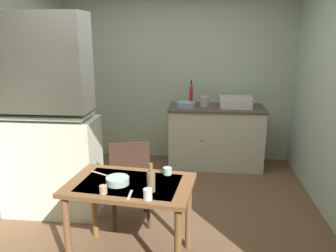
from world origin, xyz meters
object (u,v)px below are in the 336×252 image
serving_bowl_wide (118,181)px  sink_basin (236,102)px  chair_far_side (130,181)px  glass_bottle (151,180)px  teacup_mint (148,194)px  mixing_bowl_counter (186,104)px  hutch_cabinet (48,125)px  hand_pump (191,94)px  dining_table (130,195)px

serving_bowl_wide → sink_basin: bearing=63.8°
chair_far_side → glass_bottle: bearing=-65.0°
serving_bowl_wide → glass_bottle: glass_bottle is taller
serving_bowl_wide → teacup_mint: (0.29, -0.24, 0.01)m
sink_basin → mixing_bowl_counter: sink_basin is taller
hutch_cabinet → glass_bottle: size_ratio=9.17×
hand_pump → mixing_bowl_counter: bearing=-125.9°
hand_pump → serving_bowl_wide: bearing=-102.1°
sink_basin → chair_far_side: 2.16m
dining_table → sink_basin: bearing=65.5°
hand_pump → mixing_bowl_counter: size_ratio=1.44×
sink_basin → hand_pump: 0.64m
glass_bottle → serving_bowl_wide: bearing=160.5°
hand_pump → mixing_bowl_counter: hand_pump is taller
hand_pump → teacup_mint: bearing=-94.8°
serving_bowl_wide → dining_table: bearing=17.9°
hutch_cabinet → chair_far_side: (0.90, -0.19, -0.51)m
sink_basin → glass_bottle: (-0.85, -2.43, -0.16)m
chair_far_side → glass_bottle: glass_bottle is taller
dining_table → serving_bowl_wide: bearing=-162.1°
dining_table → glass_bottle: 0.31m
chair_far_side → serving_bowl_wide: 0.64m
sink_basin → chair_far_side: size_ratio=0.48×
sink_basin → serving_bowl_wide: bearing=-116.2°
mixing_bowl_counter → hand_pump: bearing=54.1°
hand_pump → chair_far_side: hand_pump is taller
mixing_bowl_counter → chair_far_side: size_ratio=0.29×
hand_pump → dining_table: (-0.41, -2.35, -0.45)m
mixing_bowl_counter → glass_bottle: 2.39m
serving_bowl_wide → hand_pump: bearing=77.9°
dining_table → serving_bowl_wide: (-0.09, -0.03, 0.14)m
sink_basin → serving_bowl_wide: sink_basin is taller
hutch_cabinet → serving_bowl_wide: size_ratio=11.22×
serving_bowl_wide → hutch_cabinet: bearing=140.0°
hand_pump → chair_far_side: size_ratio=0.42×
mixing_bowl_counter → chair_far_side: (-0.47, -1.70, -0.45)m
chair_far_side → serving_bowl_wide: size_ratio=4.90×
hand_pump → dining_table: 2.42m
hutch_cabinet → sink_basin: 2.59m
dining_table → serving_bowl_wide: 0.17m
sink_basin → glass_bottle: 2.58m
teacup_mint → glass_bottle: 0.15m
hand_pump → serving_bowl_wide: 2.45m
teacup_mint → chair_far_side: bearing=110.9°
hand_pump → serving_bowl_wide: size_ratio=2.07×
hand_pump → glass_bottle: (-0.22, -2.48, -0.25)m
teacup_mint → dining_table: bearing=125.3°
hutch_cabinet → teacup_mint: hutch_cabinet is taller
hand_pump → chair_far_side: 1.96m
mixing_bowl_counter → hutch_cabinet: bearing=-132.1°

